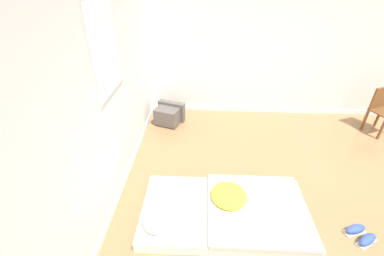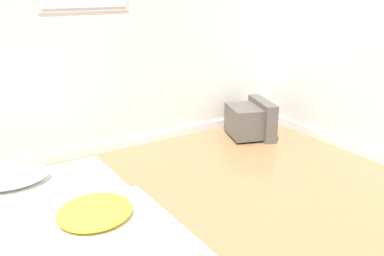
% 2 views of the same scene
% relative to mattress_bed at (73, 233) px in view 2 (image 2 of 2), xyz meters
% --- Properties ---
extents(wall_back, '(7.88, 0.08, 2.60)m').
position_rel_mattress_bed_xyz_m(wall_back, '(0.10, 1.46, 1.19)').
color(wall_back, white).
rests_on(wall_back, ground_plane).
extents(mattress_bed, '(1.11, 2.05, 0.29)m').
position_rel_mattress_bed_xyz_m(mattress_bed, '(0.00, 0.00, 0.00)').
color(mattress_bed, silver).
rests_on(mattress_bed, ground_plane).
extents(crt_tv, '(0.56, 0.61, 0.40)m').
position_rel_mattress_bed_xyz_m(crt_tv, '(2.26, 1.00, 0.09)').
color(crt_tv, '#56514C').
rests_on(crt_tv, ground_plane).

